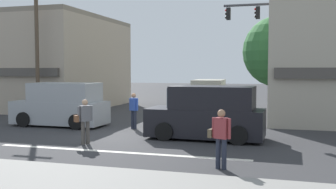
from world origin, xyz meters
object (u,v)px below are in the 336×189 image
at_px(van_crossing_rightbound, 209,97).
at_px(pedestrian_foreground_with_bag, 221,135).
at_px(utility_pole_near_left, 37,47).
at_px(utility_pole_far_right, 322,52).
at_px(van_crossing_leftbound, 62,105).
at_px(street_tree, 279,52).
at_px(pedestrian_far_side, 85,119).
at_px(pedestrian_mid_crossing, 134,109).
at_px(van_approaching_near, 208,114).
at_px(traffic_light_mast, 296,37).

xyz_separation_m(van_crossing_rightbound, pedestrian_foreground_with_bag, (2.80, -13.95, -0.05)).
distance_m(utility_pole_near_left, utility_pole_far_right, 15.51).
bearing_deg(utility_pole_far_right, van_crossing_leftbound, -159.69).
distance_m(utility_pole_far_right, pedestrian_foreground_with_bag, 11.68).
height_order(utility_pole_near_left, van_crossing_rightbound, utility_pole_near_left).
bearing_deg(utility_pole_near_left, van_crossing_rightbound, 30.46).
distance_m(utility_pole_near_left, van_crossing_leftbound, 4.94).
xyz_separation_m(street_tree, utility_pole_near_left, (-13.19, -3.73, 0.29)).
xyz_separation_m(pedestrian_foreground_with_bag, pedestrian_far_side, (-5.35, 2.18, 0.00)).
distance_m(van_crossing_rightbound, pedestrian_far_side, 12.04).
bearing_deg(utility_pole_near_left, pedestrian_mid_crossing, -19.73).
relative_size(utility_pole_far_right, van_crossing_rightbound, 1.51).
bearing_deg(pedestrian_far_side, van_approaching_near, 29.82).
relative_size(van_approaching_near, pedestrian_far_side, 2.79).
distance_m(street_tree, van_crossing_leftbound, 12.23).
distance_m(traffic_light_mast, van_approaching_near, 6.64).
bearing_deg(utility_pole_far_right, van_approaching_near, -127.54).
bearing_deg(van_approaching_near, utility_pole_far_right, 52.46).
height_order(street_tree, pedestrian_far_side, street_tree).
distance_m(van_approaching_near, van_crossing_leftbound, 7.74).
height_order(traffic_light_mast, van_crossing_leftbound, traffic_light_mast).
relative_size(street_tree, pedestrian_mid_crossing, 3.48).
bearing_deg(van_approaching_near, pedestrian_mid_crossing, 156.16).
height_order(street_tree, utility_pole_far_right, utility_pole_far_right).
relative_size(van_crossing_rightbound, pedestrian_far_side, 2.80).
bearing_deg(van_crossing_rightbound, utility_pole_far_right, -26.40).
xyz_separation_m(utility_pole_far_right, pedestrian_mid_crossing, (-8.57, -4.54, -2.72)).
relative_size(pedestrian_foreground_with_bag, pedestrian_far_side, 1.00).
bearing_deg(utility_pole_far_right, utility_pole_near_left, -172.19).
xyz_separation_m(traffic_light_mast, pedestrian_mid_crossing, (-7.23, -2.95, -3.35)).
distance_m(traffic_light_mast, van_crossing_leftbound, 11.86).
height_order(street_tree, van_crossing_leftbound, street_tree).
relative_size(van_crossing_rightbound, pedestrian_foreground_with_bag, 2.80).
bearing_deg(traffic_light_mast, van_crossing_leftbound, -164.87).
bearing_deg(pedestrian_far_side, traffic_light_mast, 42.70).
relative_size(traffic_light_mast, pedestrian_foreground_with_bag, 3.71).
xyz_separation_m(pedestrian_mid_crossing, pedestrian_far_side, (-0.37, -4.06, 0.00)).
bearing_deg(street_tree, van_approaching_near, -108.40).
xyz_separation_m(street_tree, pedestrian_mid_crossing, (-6.40, -6.17, -2.82)).
bearing_deg(van_approaching_near, pedestrian_foreground_with_bag, -75.37).
xyz_separation_m(van_crossing_rightbound, pedestrian_far_side, (-2.55, -11.77, -0.05)).
xyz_separation_m(street_tree, van_crossing_leftbound, (-10.18, -6.20, -2.77)).
xyz_separation_m(utility_pole_far_right, pedestrian_far_side, (-8.94, -8.60, -2.72)).
bearing_deg(van_crossing_rightbound, pedestrian_far_side, -102.23).
bearing_deg(traffic_light_mast, van_approaching_near, -126.61).
bearing_deg(street_tree, utility_pole_near_left, -164.19).
bearing_deg(utility_pole_near_left, traffic_light_mast, 2.10).
height_order(utility_pole_near_left, pedestrian_far_side, utility_pole_near_left).
relative_size(utility_pole_far_right, traffic_light_mast, 1.14).
height_order(utility_pole_near_left, traffic_light_mast, utility_pole_near_left).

